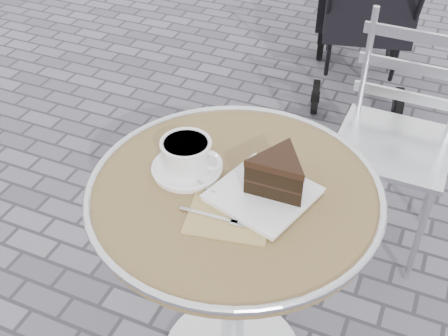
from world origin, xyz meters
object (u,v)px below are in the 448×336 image
at_px(cafe_table, 234,237).
at_px(cappuccino_set, 187,158).
at_px(baby_stroller, 367,3).
at_px(bistro_chair, 403,111).
at_px(cake_plate_set, 274,179).

relative_size(cafe_table, cappuccino_set, 3.87).
bearing_deg(baby_stroller, cafe_table, -101.74).
relative_size(bistro_chair, baby_stroller, 0.82).
xyz_separation_m(cappuccino_set, baby_stroller, (0.08, 1.87, -0.32)).
distance_m(cake_plate_set, bistro_chair, 0.87).
xyz_separation_m(bistro_chair, baby_stroller, (-0.35, 1.06, -0.08)).
xyz_separation_m(cake_plate_set, bistro_chair, (0.21, 0.81, -0.25)).
bearing_deg(cake_plate_set, bistro_chair, 92.21).
height_order(bistro_chair, baby_stroller, baby_stroller).
bearing_deg(baby_stroller, cake_plate_set, -98.96).
bearing_deg(cake_plate_set, cappuccino_set, -163.95).
bearing_deg(cake_plate_set, baby_stroller, 110.86).
height_order(cafe_table, cake_plate_set, cake_plate_set).
xyz_separation_m(cappuccino_set, bistro_chair, (0.43, 0.80, -0.24)).
height_order(cafe_table, baby_stroller, baby_stroller).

